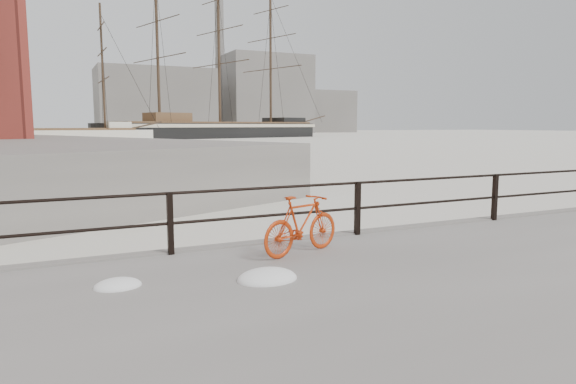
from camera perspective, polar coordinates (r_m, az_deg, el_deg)
name	(u,v)px	position (r m, az deg, el deg)	size (l,w,h in m)	color
ground	(487,234)	(12.17, 21.28, -4.42)	(400.00, 400.00, 0.00)	white
guardrail	(495,197)	(11.93, 21.99, -0.54)	(28.00, 0.10, 1.00)	black
bicycle	(302,224)	(8.18, 1.53, -3.62)	(1.58, 0.24, 0.95)	#C2340C
barque_black	(220,138)	(98.17, -7.52, 5.97)	(55.09, 18.03, 31.52)	black
schooner_mid	(58,142)	(80.51, -24.21, 5.08)	(28.79, 12.18, 20.72)	silver
industrial_west	(157,102)	(151.07, -14.40, 9.71)	(32.00, 18.00, 18.00)	gray
industrial_mid	(264,95)	(166.16, -2.63, 10.74)	(26.00, 20.00, 24.00)	gray
industrial_east	(320,112)	(180.43, 3.60, 8.88)	(20.00, 16.00, 14.00)	gray
smokestack	(220,62)	(167.25, -7.57, 14.10)	(2.80, 2.80, 44.00)	gray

